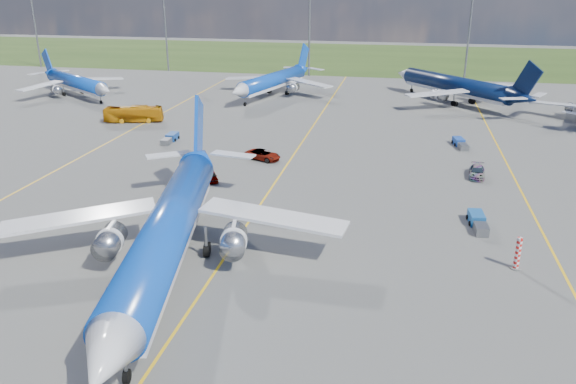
% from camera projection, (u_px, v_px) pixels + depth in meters
% --- Properties ---
extents(ground, '(400.00, 400.00, 0.00)m').
position_uv_depth(ground, '(208.00, 283.00, 47.50)').
color(ground, '#50504E').
rests_on(ground, ground).
extents(grass_strip, '(400.00, 80.00, 0.01)m').
position_uv_depth(grass_strip, '(359.00, 57.00, 184.84)').
color(grass_strip, '#2D4719').
rests_on(grass_strip, ground).
extents(taxiway_lines, '(60.25, 160.00, 0.02)m').
position_uv_depth(taxiway_lines, '(280.00, 177.00, 72.83)').
color(taxiway_lines, yellow).
rests_on(taxiway_lines, ground).
extents(floodlight_masts, '(202.20, 0.50, 22.70)m').
position_uv_depth(floodlight_masts, '(387.00, 28.00, 141.87)').
color(floodlight_masts, slate).
rests_on(floodlight_masts, ground).
extents(warning_post, '(0.50, 0.50, 3.00)m').
position_uv_depth(warning_post, '(518.00, 253.00, 49.39)').
color(warning_post, red).
rests_on(warning_post, ground).
extents(bg_jet_nw, '(42.12, 40.10, 8.78)m').
position_uv_depth(bg_jet_nw, '(78.00, 96.00, 123.55)').
color(bg_jet_nw, '#0D43B7').
rests_on(bg_jet_nw, ground).
extents(bg_jet_nnw, '(36.28, 42.44, 9.56)m').
position_uv_depth(bg_jet_nnw, '(273.00, 96.00, 124.02)').
color(bg_jet_nnw, '#0D43B7').
rests_on(bg_jet_nnw, ground).
extents(bg_jet_n, '(48.75, 49.74, 10.38)m').
position_uv_depth(bg_jet_n, '(454.00, 103.00, 117.04)').
color(bg_jet_n, '#07163B').
rests_on(bg_jet_n, ground).
extents(main_airliner, '(41.93, 50.10, 11.57)m').
position_uv_depth(main_airliner, '(172.00, 270.00, 49.57)').
color(main_airliner, '#0D43B7').
rests_on(main_airliner, ground).
extents(apron_bus, '(10.65, 5.19, 2.89)m').
position_uv_depth(apron_bus, '(134.00, 114.00, 100.71)').
color(apron_bus, orange).
rests_on(apron_bus, ground).
extents(service_car_a, '(3.04, 4.00, 1.27)m').
position_uv_depth(service_car_a, '(211.00, 176.00, 71.43)').
color(service_car_a, '#999999').
rests_on(service_car_a, ground).
extents(service_car_b, '(5.76, 4.08, 1.46)m').
position_uv_depth(service_car_b, '(263.00, 155.00, 79.76)').
color(service_car_b, '#999999').
rests_on(service_car_b, ground).
extents(service_car_c, '(2.45, 4.96, 1.39)m').
position_uv_depth(service_car_c, '(477.00, 172.00, 72.78)').
color(service_car_c, '#999999').
rests_on(service_car_c, ground).
extents(baggage_tug_w, '(1.73, 5.18, 1.14)m').
position_uv_depth(baggage_tug_w, '(478.00, 222.00, 58.20)').
color(baggage_tug_w, '#195296').
rests_on(baggage_tug_w, ground).
extents(baggage_tug_c, '(1.52, 5.02, 1.12)m').
position_uv_depth(baggage_tug_c, '(170.00, 138.00, 88.77)').
color(baggage_tug_c, '#184391').
rests_on(baggage_tug_c, ground).
extents(baggage_tug_e, '(2.22, 5.03, 1.09)m').
position_uv_depth(baggage_tug_e, '(460.00, 143.00, 86.16)').
color(baggage_tug_e, '#1B44A5').
rests_on(baggage_tug_e, ground).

